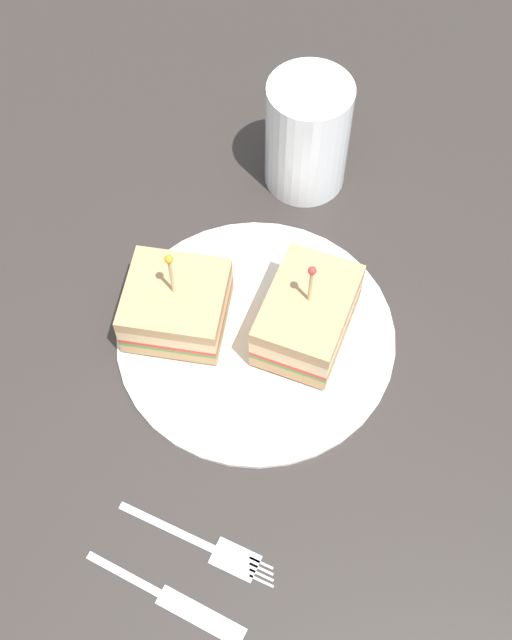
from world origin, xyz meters
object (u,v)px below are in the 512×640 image
fork (214,549)px  knife (174,601)px  sandwich_half_front (307,316)px  plate (256,334)px  drink_glass (307,141)px  sandwich_half_back (176,305)px

fork → knife: size_ratio=1.01×
sandwich_half_front → fork: sandwich_half_front is taller
fork → plate: bearing=-100.9°
sandwich_half_front → plate: bearing=-1.2°
drink_glass → sandwich_half_back: bearing=54.5°
plate → sandwich_half_back: 7.53cm
drink_glass → sandwich_half_front: bearing=87.4°
sandwich_half_front → sandwich_half_back: 11.34cm
drink_glass → fork: (8.84, 37.14, -4.90)cm
plate → drink_glass: drink_glass is taller
sandwich_half_back → knife: 24.17cm
drink_glass → fork: size_ratio=0.94×
sandwich_half_front → sandwich_half_back: sandwich_half_front is taller
sandwich_half_back → fork: size_ratio=0.79×
plate → fork: plate is taller
sandwich_half_back → fork: bearing=99.1°
sandwich_half_back → fork: (-3.23, 20.22, -3.01)cm
sandwich_half_back → drink_glass: 20.87cm
drink_glass → knife: (11.79, 40.90, -4.90)cm
plate → knife: bearing=73.7°
sandwich_half_front → sandwich_half_back: (11.23, -1.53, -0.31)cm
plate → knife: size_ratio=2.01×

